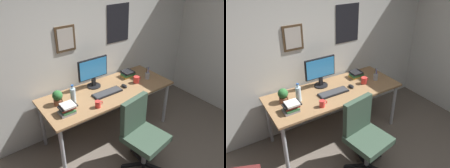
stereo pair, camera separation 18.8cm
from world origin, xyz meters
TOP-DOWN VIEW (x-y plane):
  - wall_back at (0.00, 2.15)m, footprint 4.40×0.10m
  - desk at (0.12, 1.69)m, footprint 1.89×0.76m
  - office_chair at (0.10, 0.96)m, footprint 0.57×0.57m
  - monitor at (0.03, 1.91)m, footprint 0.46×0.20m
  - keyboard at (0.07, 1.63)m, footprint 0.43×0.15m
  - computer_mouse at (0.37, 1.63)m, footprint 0.06×0.11m
  - water_bottle at (-0.41, 1.71)m, footprint 0.07×0.07m
  - coffee_mug_near at (-0.21, 1.43)m, footprint 0.11×0.07m
  - coffee_mug_far at (0.60, 1.63)m, footprint 0.13×0.09m
  - potted_plant at (-0.58, 1.79)m, footprint 0.13×0.13m
  - pen_cup at (0.82, 1.63)m, footprint 0.07×0.07m
  - book_stack_left at (0.62, 1.86)m, footprint 0.20×0.17m
  - book_stack_right at (-0.57, 1.54)m, footprint 0.22×0.16m

SIDE VIEW (x-z plane):
  - office_chair at x=0.10m, z-range 0.05..1.00m
  - desk at x=0.12m, z-range 0.31..1.06m
  - keyboard at x=0.07m, z-range 0.75..0.78m
  - computer_mouse at x=0.37m, z-range 0.75..0.79m
  - coffee_mug_near at x=-0.21m, z-range 0.75..0.84m
  - coffee_mug_far at x=0.60m, z-range 0.75..0.85m
  - book_stack_left at x=0.62m, z-range 0.75..0.85m
  - pen_cup at x=0.82m, z-range 0.70..0.90m
  - book_stack_right at x=-0.57m, z-range 0.75..0.87m
  - potted_plant at x=-0.58m, z-range 0.76..0.95m
  - water_bottle at x=-0.41m, z-range 0.73..0.98m
  - monitor at x=0.03m, z-range 0.77..1.21m
  - wall_back at x=0.00m, z-range 0.00..2.60m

